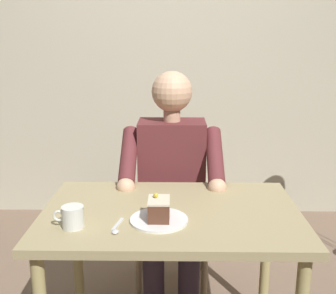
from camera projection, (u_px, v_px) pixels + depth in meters
cafe_rear_panel at (173, 29)px, 3.24m from camera, size 6.40×0.12×3.00m
dining_table at (171, 230)px, 1.78m from camera, size 1.09×0.70×0.73m
chair at (172, 202)px, 2.45m from camera, size 0.42×0.42×0.90m
seated_person at (172, 185)px, 2.24m from camera, size 0.53×0.58×1.27m
dessert_plate at (159, 220)px, 1.66m from camera, size 0.23×0.23×0.01m
cake_slice at (159, 209)px, 1.64m from camera, size 0.09×0.11×0.10m
coffee_cup at (72, 217)px, 1.59m from camera, size 0.12×0.08×0.09m
dessert_spoon at (116, 228)px, 1.59m from camera, size 0.04×0.14×0.01m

